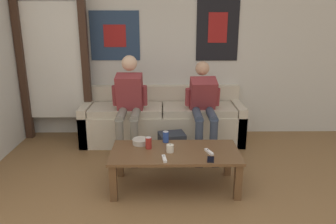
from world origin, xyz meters
The scene contains 14 objects.
wall_back centered at (0.00, 2.94, 1.28)m, with size 10.00×0.07×2.55m.
door_frame centered at (-1.63, 2.72, 1.20)m, with size 1.00×0.10×2.15m.
couch centered at (-0.09, 2.58, 0.29)m, with size 2.28×0.71×0.76m.
coffee_table centered at (0.04, 1.21, 0.35)m, with size 1.33×0.64×0.41m.
person_seated_adult centered at (-0.53, 2.21, 0.69)m, with size 0.47×0.86×1.26m.
person_seated_teen centered at (0.45, 2.21, 0.65)m, with size 0.47×0.90×1.17m.
backpack centered at (0.03, 1.86, 0.17)m, with size 0.36×0.33×0.36m.
ceramic_bowl centered at (-0.33, 1.42, 0.44)m, with size 0.18×0.18×0.06m.
pillar_candle centered at (-0.01, 1.19, 0.45)m, with size 0.07×0.07×0.09m.
drink_can_blue centered at (-0.05, 1.47, 0.47)m, with size 0.07×0.07×0.12m.
drink_can_red centered at (-0.24, 1.29, 0.47)m, with size 0.07×0.07×0.12m.
game_controller_near_left centered at (-0.07, 1.00, 0.42)m, with size 0.05×0.15×0.03m.
game_controller_near_right centered at (0.39, 1.16, 0.42)m, with size 0.08×0.15×0.03m.
cell_phone centered at (0.38, 0.99, 0.41)m, with size 0.09×0.15×0.01m.
Camera 1 is at (-0.08, -1.92, 1.77)m, focal length 35.00 mm.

